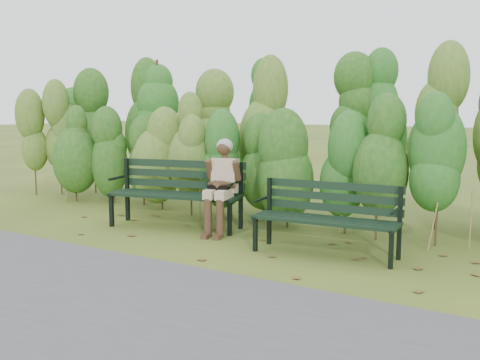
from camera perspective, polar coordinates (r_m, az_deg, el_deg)
The scene contains 7 objects.
ground at distance 6.74m, azimuth -1.59°, elevation -6.67°, with size 80.00×80.00×0.00m, color #465A24.
footpath at distance 5.13m, azimuth -15.59°, elevation -11.51°, with size 60.00×2.50×0.01m, color #474749.
hedge_band at distance 8.16m, azimuth 5.65°, elevation 4.73°, with size 11.04×1.67×2.42m.
leaf_litter at distance 6.49m, azimuth 0.62°, elevation -7.19°, with size 5.78×2.07×0.01m.
bench_left at distance 7.75m, azimuth -6.31°, elevation -0.81°, with size 1.90×0.98×0.91m.
bench_right at distance 6.35m, azimuth 8.93°, elevation -3.26°, with size 1.64×0.65×0.80m.
seated_woman at distance 7.28m, azimuth -1.88°, elevation 0.05°, with size 0.49×0.72×1.23m.
Camera 1 is at (3.61, -5.44, 1.66)m, focal length 42.00 mm.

